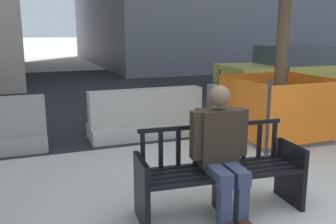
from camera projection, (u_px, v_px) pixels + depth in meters
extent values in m
plane|color=#B7B2A8|center=(273.00, 212.00, 3.86)|extent=(200.00, 200.00, 0.00)
cube|color=black|center=(104.00, 89.00, 11.81)|extent=(120.00, 12.00, 0.01)
cube|color=black|center=(142.00, 192.00, 3.57)|extent=(0.09, 0.52, 0.66)
cube|color=black|center=(290.00, 173.00, 4.03)|extent=(0.09, 0.52, 0.66)
cube|color=black|center=(220.00, 192.00, 3.82)|extent=(0.06, 0.33, 0.45)
cube|color=black|center=(231.00, 179.00, 3.56)|extent=(1.60, 0.19, 0.02)
cube|color=black|center=(226.00, 175.00, 3.67)|extent=(1.60, 0.19, 0.02)
cube|color=black|center=(221.00, 171.00, 3.77)|extent=(1.60, 0.19, 0.02)
cube|color=black|center=(216.00, 167.00, 3.88)|extent=(1.60, 0.19, 0.02)
cube|color=black|center=(212.00, 163.00, 3.99)|extent=(1.60, 0.19, 0.02)
cube|color=black|center=(212.00, 126.00, 3.91)|extent=(1.60, 0.15, 0.04)
cube|color=black|center=(143.00, 151.00, 3.75)|extent=(0.05, 0.03, 0.38)
cube|color=black|center=(161.00, 150.00, 3.80)|extent=(0.05, 0.03, 0.38)
cube|color=black|center=(178.00, 148.00, 3.85)|extent=(0.05, 0.03, 0.38)
cube|color=black|center=(195.00, 146.00, 3.90)|extent=(0.05, 0.03, 0.38)
cube|color=black|center=(212.00, 145.00, 3.96)|extent=(0.05, 0.03, 0.38)
cube|color=black|center=(228.00, 143.00, 4.01)|extent=(0.05, 0.03, 0.38)
cube|color=black|center=(244.00, 142.00, 4.06)|extent=(0.05, 0.03, 0.38)
cube|color=black|center=(259.00, 141.00, 4.11)|extent=(0.05, 0.03, 0.38)
cube|color=black|center=(274.00, 139.00, 4.16)|extent=(0.05, 0.03, 0.38)
cube|color=black|center=(142.00, 161.00, 3.48)|extent=(0.08, 0.46, 0.03)
cube|color=black|center=(294.00, 146.00, 3.94)|extent=(0.08, 0.46, 0.03)
cube|color=#2D2319|center=(218.00, 137.00, 3.76)|extent=(0.42, 0.27, 0.56)
sphere|color=brown|center=(220.00, 96.00, 3.65)|extent=(0.21, 0.21, 0.21)
cube|color=#333D56|center=(217.00, 174.00, 3.60)|extent=(0.17, 0.45, 0.14)
cube|color=#333D56|center=(234.00, 172.00, 3.65)|extent=(0.17, 0.45, 0.14)
cube|color=#333D56|center=(224.00, 207.00, 3.49)|extent=(0.12, 0.12, 0.45)
cube|color=#333D56|center=(241.00, 204.00, 3.54)|extent=(0.12, 0.12, 0.45)
cube|color=#2D2319|center=(196.00, 135.00, 3.66)|extent=(0.10, 0.13, 0.48)
cube|color=#2D2319|center=(241.00, 132.00, 3.79)|extent=(0.10, 0.13, 0.48)
cube|color=#ADA89E|center=(147.00, 130.00, 6.61)|extent=(2.00, 0.68, 0.24)
cube|color=#ADA89E|center=(146.00, 106.00, 6.52)|extent=(2.00, 0.30, 0.60)
cube|color=gray|center=(255.00, 119.00, 7.42)|extent=(2.01, 0.71, 0.24)
cube|color=gray|center=(256.00, 98.00, 7.33)|extent=(2.00, 0.33, 0.60)
cylinder|color=brown|center=(282.00, 56.00, 6.31)|extent=(0.21, 0.21, 2.82)
cylinder|color=#2D2D33|center=(268.00, 118.00, 5.53)|extent=(0.05, 0.05, 1.14)
cylinder|color=#2D2D33|center=(219.00, 100.00, 6.92)|extent=(0.05, 0.05, 1.14)
cylinder|color=#2D2D33|center=(287.00, 95.00, 7.45)|extent=(0.05, 0.05, 1.14)
cube|color=orange|center=(310.00, 114.00, 5.79)|extent=(1.53, 0.03, 0.95)
cube|color=orange|center=(254.00, 98.00, 7.19)|extent=(1.53, 0.03, 0.95)
cube|color=orange|center=(241.00, 108.00, 6.22)|extent=(0.03, 1.53, 0.95)
cube|color=orange|center=(314.00, 102.00, 6.76)|extent=(0.03, 1.53, 0.95)
cube|color=#DBC64C|center=(289.00, 73.00, 11.53)|extent=(4.31, 1.91, 0.56)
cube|color=#38424C|center=(295.00, 55.00, 11.47)|extent=(2.01, 1.65, 0.56)
cylinder|color=black|center=(268.00, 86.00, 10.35)|extent=(0.64, 0.23, 0.64)
cylinder|color=black|center=(236.00, 79.00, 11.93)|extent=(0.64, 0.23, 0.64)
cylinder|color=black|center=(305.00, 75.00, 12.81)|extent=(0.64, 0.23, 0.64)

